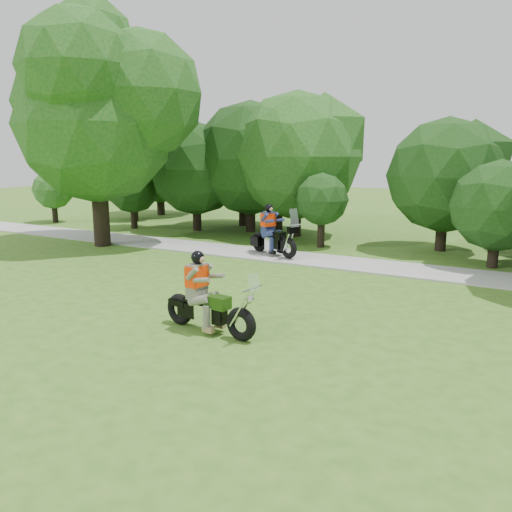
% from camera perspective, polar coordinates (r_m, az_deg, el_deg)
% --- Properties ---
extents(ground, '(100.00, 100.00, 0.00)m').
position_cam_1_polar(ground, '(10.96, -2.91, -8.86)').
color(ground, '#35651D').
rests_on(ground, ground).
extents(walkway, '(60.00, 2.20, 0.06)m').
position_cam_1_polar(walkway, '(17.98, 10.68, -0.87)').
color(walkway, gray).
rests_on(walkway, ground).
extents(tree_line, '(40.53, 11.87, 6.91)m').
position_cam_1_polar(tree_line, '(22.80, 19.91, 9.87)').
color(tree_line, black).
rests_on(tree_line, ground).
extents(big_tree_west, '(8.64, 6.56, 9.96)m').
position_cam_1_polar(big_tree_west, '(22.40, -17.39, 15.95)').
color(big_tree_west, black).
rests_on(big_tree_west, ground).
extents(chopper_motorcycle, '(2.50, 0.77, 1.78)m').
position_cam_1_polar(chopper_motorcycle, '(10.96, -5.88, -5.28)').
color(chopper_motorcycle, black).
rests_on(chopper_motorcycle, ground).
extents(touring_motorcycle, '(2.41, 1.47, 1.93)m').
position_cam_1_polar(touring_motorcycle, '(19.07, 1.71, 2.26)').
color(touring_motorcycle, black).
rests_on(touring_motorcycle, walkway).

